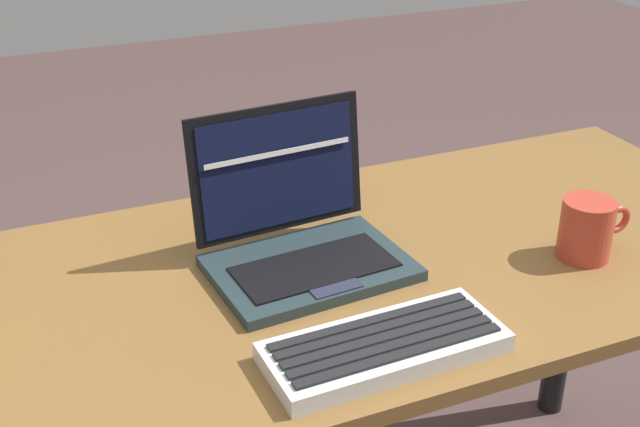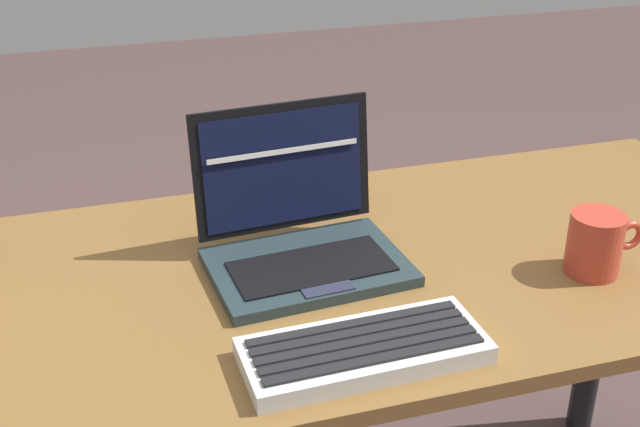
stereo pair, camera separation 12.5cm
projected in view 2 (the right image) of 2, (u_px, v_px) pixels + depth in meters
desk at (276, 334)px, 1.30m from camera, size 1.72×0.65×0.71m
laptop_front at (300, 235)px, 1.27m from camera, size 0.31×0.25×0.23m
external_keyboard at (364, 350)px, 1.06m from camera, size 0.32×0.14×0.03m
coffee_mug at (596, 243)px, 1.24m from camera, size 0.12×0.08×0.10m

